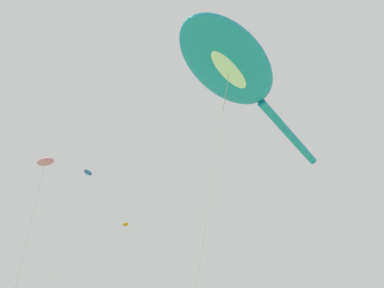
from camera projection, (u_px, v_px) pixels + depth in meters
name	position (u px, v px, depth m)	size (l,w,h in m)	color
big_show_kite	(232.00, 68.00, 14.79)	(10.72, 5.72, 14.77)	#1E8CBF
small_kite_tiny_distant	(87.00, 176.00, 33.67)	(2.66, 3.68, 22.50)	blue
small_kite_delta_white	(45.00, 164.00, 20.95)	(2.06, 3.43, 15.24)	pink
small_kite_box_yellow	(125.00, 235.00, 29.38)	(0.68, 1.75, 16.76)	orange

